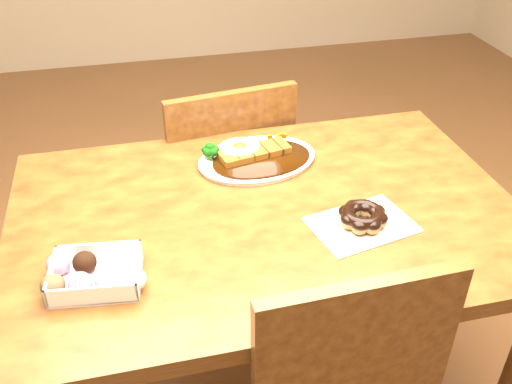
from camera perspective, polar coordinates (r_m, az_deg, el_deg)
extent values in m
cube|color=#46200E|center=(1.37, 1.03, -2.39)|extent=(1.20, 0.80, 0.04)
cylinder|color=#46200E|center=(1.86, -18.37, -7.80)|extent=(0.06, 0.06, 0.71)
cylinder|color=#46200E|center=(2.01, 13.56, -3.16)|extent=(0.06, 0.06, 0.71)
cube|color=#46200E|center=(2.02, -3.95, 0.56)|extent=(0.47, 0.47, 0.04)
cylinder|color=#46200E|center=(2.32, -1.03, -1.06)|extent=(0.04, 0.04, 0.41)
cylinder|color=#46200E|center=(2.25, -9.19, -2.85)|extent=(0.04, 0.04, 0.41)
cylinder|color=#46200E|center=(2.07, 2.26, -6.13)|extent=(0.04, 0.04, 0.41)
cylinder|color=#46200E|center=(1.99, -6.87, -8.38)|extent=(0.04, 0.04, 0.41)
cube|color=#46200E|center=(1.74, -2.32, 3.92)|extent=(0.40, 0.08, 0.40)
cube|color=#46200E|center=(1.14, 9.83, -16.33)|extent=(0.40, 0.04, 0.40)
ellipsoid|color=white|center=(1.53, 0.12, 3.23)|extent=(0.34, 0.27, 0.01)
ellipsoid|color=black|center=(1.51, 0.56, 3.29)|extent=(0.29, 0.22, 0.01)
cube|color=#6B380C|center=(1.52, -0.15, 3.94)|extent=(0.20, 0.11, 0.02)
ellipsoid|color=white|center=(1.52, -1.64, 4.54)|extent=(0.12, 0.11, 0.01)
ellipsoid|color=#FFB214|center=(1.52, -1.64, 4.58)|extent=(0.04, 0.04, 0.02)
cube|color=white|center=(1.19, -15.71, -7.82)|extent=(0.19, 0.16, 0.05)
ellipsoid|color=black|center=(1.18, -19.66, -8.79)|extent=(0.05, 0.05, 0.04)
ellipsoid|color=pink|center=(1.17, -17.18, -8.72)|extent=(0.05, 0.05, 0.04)
ellipsoid|color=pink|center=(1.16, -14.65, -8.63)|extent=(0.05, 0.05, 0.04)
ellipsoid|color=beige|center=(1.15, -12.08, -8.53)|extent=(0.05, 0.05, 0.04)
ellipsoid|color=pink|center=(1.23, -19.16, -6.83)|extent=(0.05, 0.05, 0.04)
ellipsoid|color=black|center=(1.21, -16.77, -6.74)|extent=(0.05, 0.05, 0.04)
ellipsoid|color=beige|center=(1.20, -14.35, -6.64)|extent=(0.05, 0.05, 0.04)
cube|color=silver|center=(1.32, 10.53, -3.22)|extent=(0.26, 0.20, 0.00)
torus|color=olive|center=(1.31, 10.62, -2.53)|extent=(0.13, 0.13, 0.04)
torus|color=black|center=(1.31, 10.66, -2.17)|extent=(0.12, 0.12, 0.03)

